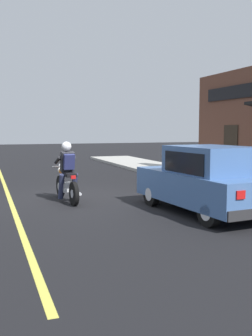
% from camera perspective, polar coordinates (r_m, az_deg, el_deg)
% --- Properties ---
extents(ground_plane, '(80.00, 80.00, 0.00)m').
position_cam_1_polar(ground_plane, '(11.26, -7.18, -4.36)').
color(ground_plane, black).
extents(sidewalk_curb, '(2.60, 22.00, 0.14)m').
position_cam_1_polar(sidewalk_curb, '(15.97, 9.43, -1.16)').
color(sidewalk_curb, '#ADAAA3').
rests_on(sidewalk_curb, ground).
extents(lane_stripe, '(0.12, 19.80, 0.01)m').
position_cam_1_polar(lane_stripe, '(13.97, -17.15, -2.59)').
color(lane_stripe, '#D1C64C').
rests_on(lane_stripe, ground).
extents(motorcycle_with_rider, '(0.58, 2.02, 1.62)m').
position_cam_1_polar(motorcycle_with_rider, '(10.73, -8.58, -1.23)').
color(motorcycle_with_rider, black).
rests_on(motorcycle_with_rider, ground).
extents(car_hatchback, '(1.96, 3.91, 1.57)m').
position_cam_1_polar(car_hatchback, '(9.32, 11.40, -1.78)').
color(car_hatchback, black).
rests_on(car_hatchback, ground).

